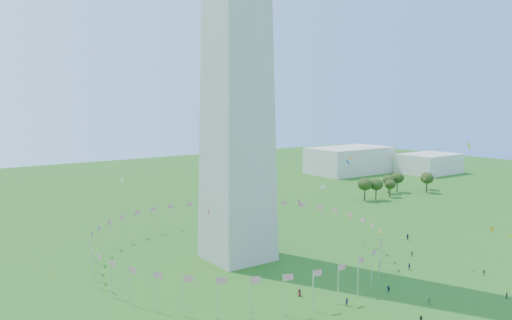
{
  "coord_description": "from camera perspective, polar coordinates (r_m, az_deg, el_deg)",
  "views": [
    {
      "loc": [
        -76.69,
        -65.16,
        44.89
      ],
      "look_at": [
        -4.34,
        35.0,
        30.08
      ],
      "focal_mm": 35.0,
      "sensor_mm": 36.0,
      "label": 1
    }
  ],
  "objects": [
    {
      "name": "crowd",
      "position": [
        119.02,
        17.71,
        -15.2
      ],
      "size": [
        100.45,
        62.84,
        2.05
      ],
      "color": "#194024",
      "rests_on": "ground"
    },
    {
      "name": "gov_building_east_a",
      "position": [
        314.71,
        10.58,
        -0.01
      ],
      "size": [
        50.0,
        30.0,
        16.0
      ],
      "primitive_type": "cube",
      "color": "beige",
      "rests_on": "ground"
    },
    {
      "name": "gov_building_east_b",
      "position": [
        326.99,
        19.25,
        -0.38
      ],
      "size": [
        35.0,
        25.0,
        12.0
      ],
      "primitive_type": "cube",
      "color": "beige",
      "rests_on": "ground"
    },
    {
      "name": "tree_line_east",
      "position": [
        245.48,
        15.62,
        -2.84
      ],
      "size": [
        53.24,
        15.38,
        10.18
      ],
      "color": "#304717",
      "rests_on": "ground"
    },
    {
      "name": "ground",
      "position": [
        110.19,
        13.2,
        -17.39
      ],
      "size": [
        600.0,
        600.0,
        0.0
      ],
      "primitive_type": "plane",
      "color": "#1D5413",
      "rests_on": "ground"
    },
    {
      "name": "kites_aloft",
      "position": [
        130.13,
        9.8,
        -4.21
      ],
      "size": [
        104.91,
        71.97,
        30.78
      ],
      "color": "white",
      "rests_on": "ground"
    },
    {
      "name": "flag_ring",
      "position": [
        144.14,
        -2.12,
        -9.44
      ],
      "size": [
        80.24,
        80.24,
        9.0
      ],
      "color": "silver",
      "rests_on": "ground"
    }
  ]
}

